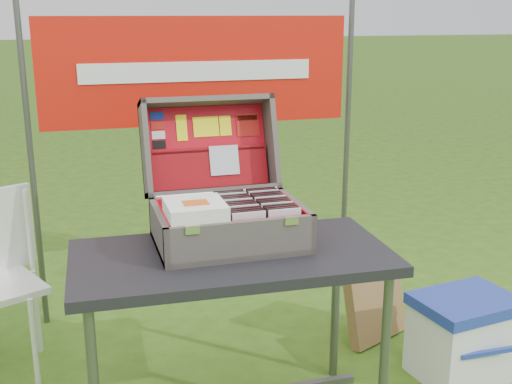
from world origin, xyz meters
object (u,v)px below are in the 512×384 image
object	(u,v)px
suitcase	(225,176)
cardboard_box	(375,302)
table	(233,342)
cooler	(463,337)

from	to	relation	value
suitcase	cardboard_box	distance (m)	1.21
table	cooler	size ratio (longest dim) A/B	2.71
table	suitcase	distance (m)	0.64
suitcase	cooler	distance (m)	1.33
cooler	table	bearing A→B (deg)	175.13
suitcase	cardboard_box	size ratio (longest dim) A/B	1.44
cooler	cardboard_box	world-z (taller)	cardboard_box
suitcase	cardboard_box	bearing A→B (deg)	22.02
cooler	cardboard_box	size ratio (longest dim) A/B	1.12
suitcase	cooler	bearing A→B (deg)	-4.66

